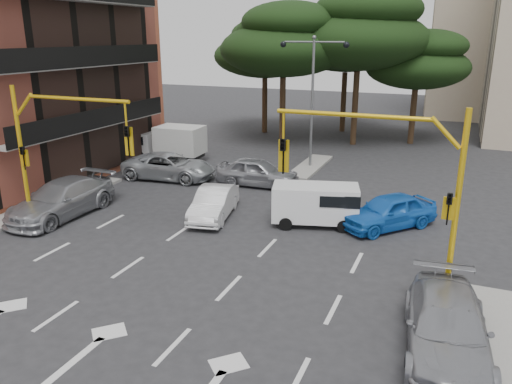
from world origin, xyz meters
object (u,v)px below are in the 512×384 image
box_truck_a (168,144)px  car_silver_parked (447,327)px  signal_mast_left (52,140)px  car_silver_cross_b (257,172)px  street_lamp_center (313,79)px  car_blue_compact (389,211)px  signal_mast_right (397,174)px  car_silver_wagon (61,199)px  car_white_hatch (214,203)px  car_silver_cross_a (169,166)px  van_white (315,205)px

box_truck_a → car_silver_parked: bearing=-133.1°
car_silver_parked → signal_mast_left: bearing=163.1°
car_silver_cross_b → street_lamp_center: bearing=-20.9°
street_lamp_center → car_blue_compact: size_ratio=1.79×
signal_mast_right → street_lamp_center: 15.65m
signal_mast_left → car_silver_wagon: signal_mast_left is taller
car_white_hatch → car_silver_wagon: 6.97m
signal_mast_left → box_truck_a: 12.50m
signal_mast_left → car_silver_cross_a: signal_mast_left is taller
van_white → car_silver_wagon: bearing=-88.8°
signal_mast_left → van_white: (9.80, 4.61, -2.97)m
signal_mast_right → street_lamp_center: street_lamp_center is taller
signal_mast_left → car_silver_parked: 16.09m
car_white_hatch → car_silver_cross_b: 5.39m
signal_mast_right → box_truck_a: (-15.80, 12.01, -2.70)m
car_silver_cross_a → car_silver_parked: (15.48, -11.46, 0.00)m
signal_mast_left → car_silver_wagon: bearing=132.6°
box_truck_a → signal_mast_left: bearing=-172.5°
signal_mast_right → car_white_hatch: 9.66m
signal_mast_left → van_white: 11.24m
van_white → box_truck_a: (-12.00, 7.39, 0.28)m
car_white_hatch → van_white: van_white is taller
car_silver_wagon → van_white: bearing=17.9°
van_white → box_truck_a: bearing=-137.2°
car_white_hatch → car_silver_cross_b: bearing=79.0°
car_silver_cross_b → car_silver_parked: (10.27, -12.11, -0.04)m
street_lamp_center → car_blue_compact: (6.00, -8.51, -4.69)m
car_blue_compact → car_silver_cross_b: bearing=-164.6°
street_lamp_center → car_silver_cross_b: (-1.57, -4.84, -4.65)m
car_white_hatch → car_silver_wagon: size_ratio=0.74×
signal_mast_left → car_blue_compact: bearing=23.2°
car_silver_parked → box_truck_a: box_truck_a is taller
car_white_hatch → signal_mast_left: bearing=-156.4°
car_silver_cross_a → box_truck_a: box_truck_a is taller
car_blue_compact → car_silver_cross_b: 8.42m
car_silver_cross_b → car_silver_parked: size_ratio=0.89×
car_silver_cross_b → car_white_hatch: bearing=178.0°
car_silver_wagon → car_white_hatch: bearing=21.9°
car_silver_wagon → signal_mast_left: bearing=-46.3°
street_lamp_center → box_truck_a: (-9.00, -2.00, -4.24)m
car_silver_wagon → car_silver_cross_a: (1.22, 7.21, -0.07)m
signal_mast_right → car_silver_parked: (1.89, -2.95, -3.14)m
car_silver_wagon → car_silver_cross_b: size_ratio=1.23×
van_white → box_truck_a: box_truck_a is taller
van_white → car_silver_cross_a: bearing=-127.3°
car_white_hatch → car_silver_parked: (10.19, -6.73, 0.06)m
car_silver_parked → box_truck_a: 23.17m
signal_mast_right → car_silver_cross_a: size_ratio=1.13×
box_truck_a → car_blue_compact: bearing=-116.3°
signal_mast_left → car_blue_compact: signal_mast_left is taller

